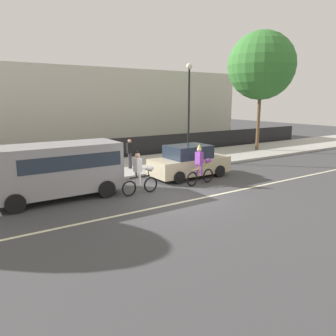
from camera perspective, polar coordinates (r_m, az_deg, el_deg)
ground_plane at (r=13.26m, az=2.02°, el=-5.24°), size 80.00×80.00×0.00m
road_centre_line at (r=12.87m, az=3.32°, el=-5.77°), size 36.00×0.14×0.01m
sidewalk_curb at (r=18.74m, az=-9.64°, el=-0.07°), size 60.00×5.00×0.15m
fence_line at (r=21.27m, az=-12.90°, el=2.92°), size 40.00×0.08×1.40m
building_backdrop at (r=29.95m, az=-14.68°, el=10.09°), size 28.00×8.00×6.33m
parade_cyclist_zebra at (r=13.61m, az=-4.87°, el=-1.16°), size 1.72×0.50×1.92m
parade_cyclist_purple at (r=15.25m, az=5.72°, el=0.24°), size 1.72×0.50×1.92m
parked_van_grey at (r=13.67m, az=-18.73°, el=0.18°), size 5.00×2.22×2.18m
parked_car_beige at (r=16.67m, az=3.71°, el=1.06°), size 4.10×1.92×1.64m
street_lamp_post at (r=20.36m, az=3.66°, el=12.10°), size 0.36×0.36×5.86m
street_tree_far_corner at (r=25.69m, az=15.96°, el=16.76°), size 4.87×4.87×8.58m
pedestrian_onlooker at (r=18.13m, az=-6.66°, el=2.63°), size 0.32×0.20×1.62m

